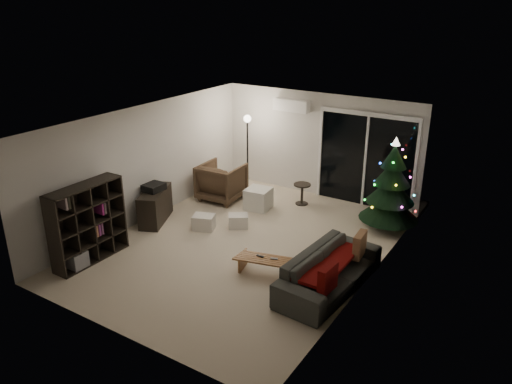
% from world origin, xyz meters
% --- Properties ---
extents(room, '(6.50, 7.51, 2.60)m').
position_xyz_m(room, '(0.46, 1.49, 1.02)').
color(room, beige).
rests_on(room, ground).
extents(bookshelf, '(0.60, 1.51, 1.47)m').
position_xyz_m(bookshelf, '(-2.25, -1.96, 0.73)').
color(bookshelf, black).
rests_on(bookshelf, floor).
extents(media_cabinet, '(0.86, 1.20, 0.71)m').
position_xyz_m(media_cabinet, '(-2.25, -0.05, 0.35)').
color(media_cabinet, black).
rests_on(media_cabinet, floor).
extents(stereo, '(0.36, 0.42, 0.15)m').
position_xyz_m(stereo, '(-2.25, -0.05, 0.78)').
color(stereo, black).
rests_on(stereo, media_cabinet).
extents(armchair, '(1.01, 1.04, 0.89)m').
position_xyz_m(armchair, '(-1.77, 1.73, 0.44)').
color(armchair, '#483124').
rests_on(armchair, floor).
extents(ottoman, '(0.59, 0.59, 0.48)m').
position_xyz_m(ottoman, '(-0.73, 1.72, 0.24)').
color(ottoman, silver).
rests_on(ottoman, floor).
extents(cardboard_box_a, '(0.53, 0.46, 0.31)m').
position_xyz_m(cardboard_box_a, '(-1.12, 0.18, 0.16)').
color(cardboard_box_a, silver).
rests_on(cardboard_box_a, floor).
extents(cardboard_box_b, '(0.50, 0.48, 0.28)m').
position_xyz_m(cardboard_box_b, '(-0.56, 0.64, 0.14)').
color(cardboard_box_b, silver).
rests_on(cardboard_box_b, floor).
extents(side_table, '(0.46, 0.46, 0.50)m').
position_xyz_m(side_table, '(-0.01, 2.48, 0.25)').
color(side_table, black).
rests_on(side_table, floor).
extents(floor_lamp, '(0.30, 0.30, 1.89)m').
position_xyz_m(floor_lamp, '(-1.52, 2.48, 0.94)').
color(floor_lamp, black).
rests_on(floor_lamp, floor).
extents(sofa, '(1.04, 2.29, 0.65)m').
position_xyz_m(sofa, '(2.05, -0.51, 0.33)').
color(sofa, '#333431').
rests_on(sofa, floor).
extents(sofa_throw, '(0.70, 1.61, 0.05)m').
position_xyz_m(sofa_throw, '(1.95, -0.51, 0.47)').
color(sofa_throw, '#4A0604').
rests_on(sofa_throw, sofa).
extents(cushion_a, '(0.17, 0.44, 0.43)m').
position_xyz_m(cushion_a, '(2.30, 0.14, 0.59)').
color(cushion_a, '#A1724C').
rests_on(cushion_a, sofa).
extents(cushion_b, '(0.16, 0.44, 0.43)m').
position_xyz_m(cushion_b, '(2.30, -1.16, 0.59)').
color(cushion_b, '#4A0604').
rests_on(cushion_b, sofa).
extents(coffee_table, '(1.16, 0.64, 0.35)m').
position_xyz_m(coffee_table, '(0.99, -0.74, 0.17)').
color(coffee_table, brown).
rests_on(coffee_table, floor).
extents(remote_a, '(0.14, 0.04, 0.02)m').
position_xyz_m(remote_a, '(0.84, -0.74, 0.36)').
color(remote_a, black).
rests_on(remote_a, coffee_table).
extents(remote_b, '(0.13, 0.08, 0.02)m').
position_xyz_m(remote_b, '(1.09, -0.69, 0.36)').
color(remote_b, slate).
rests_on(remote_b, coffee_table).
extents(christmas_tree, '(1.61, 1.61, 1.97)m').
position_xyz_m(christmas_tree, '(2.12, 2.29, 0.99)').
color(christmas_tree, black).
rests_on(christmas_tree, floor).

